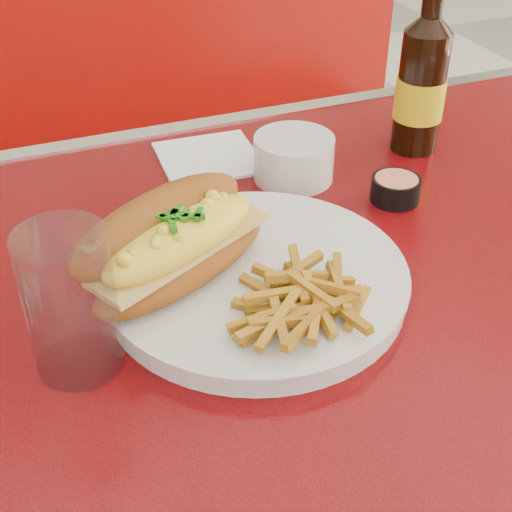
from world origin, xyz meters
name	(u,v)px	position (x,y,z in m)	size (l,w,h in m)	color
diner_table	(357,380)	(0.00, 0.00, 0.61)	(1.23, 0.83, 0.77)	red
booth_bench_far	(178,242)	(0.00, 0.81, 0.29)	(1.20, 0.51, 0.90)	#980F0A
dinner_plate	(256,279)	(-0.12, 0.01, 0.78)	(0.31, 0.31, 0.02)	silver
mac_hoagie	(174,241)	(-0.20, 0.04, 0.83)	(0.24, 0.19, 0.09)	#8F4D17
fries_pile	(302,299)	(-0.11, -0.06, 0.81)	(0.11, 0.10, 0.03)	orange
fork	(306,293)	(-0.09, -0.04, 0.79)	(0.02, 0.16, 0.00)	#BBBBC0
gravy_ramekin	(294,157)	(0.00, 0.21, 0.80)	(0.13, 0.13, 0.06)	silver
sauce_cup_left	(121,245)	(-0.23, 0.12, 0.78)	(0.06, 0.06, 0.03)	black
sauce_cup_right	(396,188)	(0.10, 0.11, 0.79)	(0.07, 0.07, 0.03)	black
beer_bottle	(422,81)	(0.19, 0.22, 0.86)	(0.08, 0.08, 0.25)	black
water_tumbler	(71,302)	(-0.30, -0.03, 0.84)	(0.08, 0.08, 0.13)	silver
paper_napkin	(209,158)	(-0.08, 0.29, 0.77)	(0.13, 0.13, 0.00)	white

